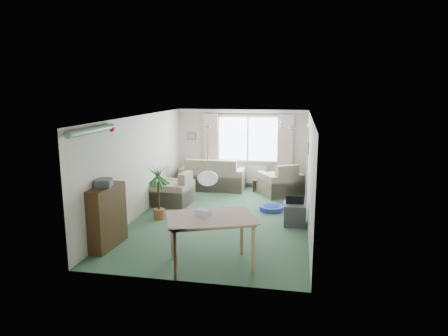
% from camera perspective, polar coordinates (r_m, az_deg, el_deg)
% --- Properties ---
extents(ground, '(6.50, 6.50, 0.00)m').
position_cam_1_polar(ground, '(9.57, -0.33, -7.12)').
color(ground, '#325339').
extents(window, '(1.80, 0.03, 1.30)m').
position_cam_1_polar(window, '(12.34, 3.43, 4.17)').
color(window, white).
extents(curtain_rod, '(2.60, 0.03, 0.03)m').
position_cam_1_polar(curtain_rod, '(12.19, 3.43, 7.72)').
color(curtain_rod, black).
extents(curtain_left, '(0.45, 0.08, 2.00)m').
position_cam_1_polar(curtain_left, '(12.46, -1.90, 3.19)').
color(curtain_left, beige).
extents(curtain_right, '(0.45, 0.08, 2.00)m').
position_cam_1_polar(curtain_right, '(12.18, 8.74, 2.87)').
color(curtain_right, beige).
extents(radiator, '(1.20, 0.10, 0.55)m').
position_cam_1_polar(radiator, '(12.48, 3.35, -0.87)').
color(radiator, white).
extents(doorway, '(0.03, 0.95, 2.00)m').
position_cam_1_polar(doorway, '(11.30, 11.75, 0.74)').
color(doorway, black).
extents(pendant_lamp, '(0.36, 0.36, 0.36)m').
position_cam_1_polar(pendant_lamp, '(6.96, -2.33, -1.49)').
color(pendant_lamp, white).
extents(tinsel_garland, '(1.60, 1.60, 0.12)m').
position_cam_1_polar(tinsel_garland, '(7.59, -18.24, 5.14)').
color(tinsel_garland, '#196626').
extents(bauble_cluster_a, '(0.20, 0.20, 0.20)m').
position_cam_1_polar(bauble_cluster_a, '(9.86, 8.15, 6.51)').
color(bauble_cluster_a, silver).
extents(bauble_cluster_b, '(0.20, 0.20, 0.20)m').
position_cam_1_polar(bauble_cluster_b, '(8.65, 9.78, 5.82)').
color(bauble_cluster_b, silver).
extents(wall_picture_back, '(0.28, 0.03, 0.22)m').
position_cam_1_polar(wall_picture_back, '(12.68, -4.68, 4.57)').
color(wall_picture_back, brown).
extents(wall_picture_right, '(0.03, 0.24, 0.30)m').
position_cam_1_polar(wall_picture_right, '(10.22, 11.93, 2.77)').
color(wall_picture_right, brown).
extents(sofa, '(1.92, 1.02, 0.96)m').
position_cam_1_polar(sofa, '(12.20, -1.54, -0.75)').
color(sofa, '#BEB58F').
rests_on(sofa, ground).
extents(armchair_corner, '(1.41, 1.39, 0.94)m').
position_cam_1_polar(armchair_corner, '(11.61, 8.04, -1.53)').
color(armchair_corner, beige).
rests_on(armchair_corner, ground).
extents(armchair_left, '(1.00, 1.05, 0.87)m').
position_cam_1_polar(armchair_left, '(10.67, -7.34, -2.85)').
color(armchair_left, '#BBAD8D').
rests_on(armchair_left, ground).
extents(coffee_table, '(0.79, 0.44, 0.36)m').
position_cam_1_polar(coffee_table, '(12.04, 6.04, -2.45)').
color(coffee_table, black).
rests_on(coffee_table, ground).
extents(photo_frame, '(0.12, 0.05, 0.16)m').
position_cam_1_polar(photo_frame, '(12.01, 6.42, -1.23)').
color(photo_frame, brown).
rests_on(photo_frame, coffee_table).
extents(bookshelf, '(0.40, 1.01, 1.21)m').
position_cam_1_polar(bookshelf, '(8.03, -16.44, -6.70)').
color(bookshelf, black).
rests_on(bookshelf, ground).
extents(hifi_box, '(0.36, 0.41, 0.14)m').
position_cam_1_polar(hifi_box, '(7.86, -16.78, -2.01)').
color(hifi_box, '#404046').
rests_on(hifi_box, bookshelf).
extents(houseplant, '(0.65, 0.65, 1.30)m').
position_cam_1_polar(houseplant, '(9.43, -9.35, -3.43)').
color(houseplant, '#1F5C26').
rests_on(houseplant, ground).
extents(dining_table, '(1.62, 1.36, 0.86)m').
position_cam_1_polar(dining_table, '(6.97, -1.88, -10.51)').
color(dining_table, tan).
rests_on(dining_table, ground).
extents(gift_box, '(0.29, 0.25, 0.12)m').
position_cam_1_polar(gift_box, '(6.90, -2.98, -6.41)').
color(gift_box, white).
rests_on(gift_box, dining_table).
extents(tv_cube, '(0.51, 0.56, 0.48)m').
position_cam_1_polar(tv_cube, '(9.18, 10.01, -6.51)').
color(tv_cube, '#36373B').
rests_on(tv_cube, ground).
extents(pet_bed, '(0.66, 0.66, 0.12)m').
position_cam_1_polar(pet_bed, '(10.17, 6.78, -5.73)').
color(pet_bed, navy).
rests_on(pet_bed, ground).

